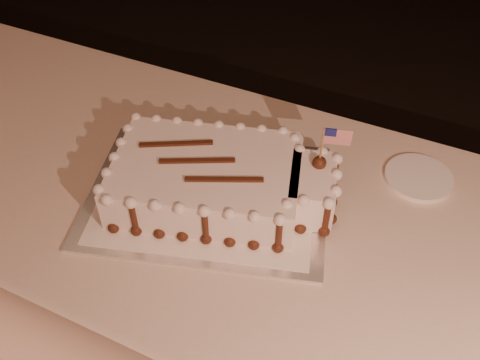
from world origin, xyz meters
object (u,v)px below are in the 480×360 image
at_px(banquet_table, 250,301).
at_px(sheet_cake, 220,180).
at_px(side_plate, 419,178).
at_px(cake_board, 208,196).

relative_size(banquet_table, sheet_cake, 4.58).
bearing_deg(side_plate, cake_board, -148.01).
relative_size(banquet_table, side_plate, 15.28).
bearing_deg(side_plate, sheet_cake, -147.11).
xyz_separation_m(cake_board, sheet_cake, (0.03, 0.01, 0.05)).
height_order(banquet_table, side_plate, side_plate).
height_order(banquet_table, sheet_cake, sheet_cake).
relative_size(banquet_table, cake_board, 4.51).
bearing_deg(sheet_cake, side_plate, 32.89).
bearing_deg(cake_board, sheet_cake, 0.14).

